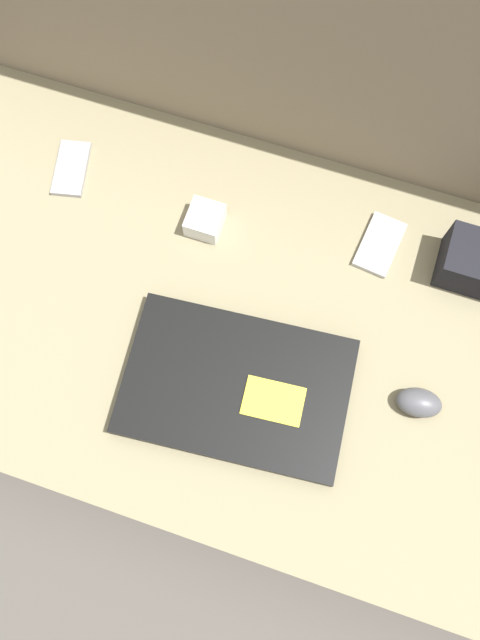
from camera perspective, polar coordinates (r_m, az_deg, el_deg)
The scene contains 9 objects.
ground_plane at distance 1.15m, azimuth -0.00°, elevation -2.65°, with size 8.00×8.00×0.00m, color #4C4742.
couch_seat at distance 1.07m, azimuth -0.00°, elevation -1.58°, with size 1.17×0.66×0.16m.
couch_backrest at distance 1.09m, azimuth 7.79°, elevation 22.78°, with size 1.17×0.20×0.57m.
laptop at distance 0.95m, azimuth -0.30°, elevation -6.12°, with size 0.36×0.25×0.03m.
computer_mouse at distance 0.98m, azimuth 16.04°, elevation -7.27°, with size 0.07×0.05×0.04m.
phone_silver at distance 1.14m, azimuth -15.17°, elevation 13.22°, with size 0.07×0.11×0.01m.
phone_black at distance 1.06m, azimuth 12.65°, elevation 6.74°, with size 0.07×0.11×0.01m.
camera_pouch at distance 1.06m, azimuth 20.98°, elevation 4.84°, with size 0.12×0.09×0.07m.
charger_brick at distance 1.04m, azimuth -3.22°, elevation 9.09°, with size 0.06×0.06×0.04m.
Camera 1 is at (0.09, -0.27, 1.11)m, focal length 35.00 mm.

